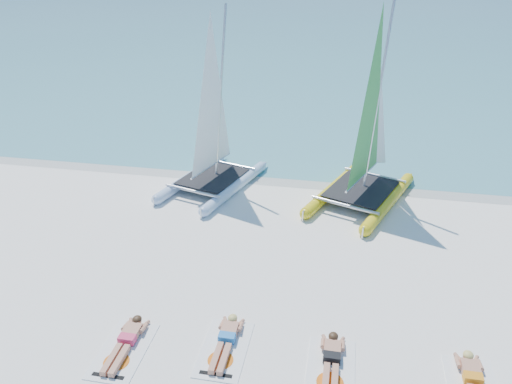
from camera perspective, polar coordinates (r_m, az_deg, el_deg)
ground at (r=14.33m, az=0.22°, el=-7.56°), size 140.00×140.00×0.00m
sea at (r=75.16m, az=9.61°, el=19.79°), size 140.00×115.00×0.01m
wet_sand_strip at (r=19.08m, az=3.24°, el=1.52°), size 140.00×1.40×0.01m
catamaran_blue at (r=17.87m, az=-5.01°, el=6.39°), size 3.51×5.20×6.49m
catamaran_yellow at (r=17.46m, az=13.04°, el=6.13°), size 4.06×5.57×6.89m
towel_a at (r=11.84m, az=-14.92°, el=-17.09°), size 1.00×1.85×0.02m
sunbather_a at (r=11.89m, az=-14.59°, el=-16.11°), size 0.37×1.73×0.26m
towel_b at (r=11.53m, az=-3.63°, el=-17.46°), size 1.00×1.85×0.02m
sunbather_b at (r=11.59m, az=-3.40°, el=-16.43°), size 0.37×1.73×0.26m
towel_c at (r=11.19m, az=8.55°, el=-19.46°), size 1.00×1.85×0.02m
sunbather_c at (r=11.25m, az=8.64°, el=-18.38°), size 0.37×1.73×0.26m
sunbather_d at (r=11.60m, az=23.59°, el=-19.10°), size 0.37×1.73×0.26m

